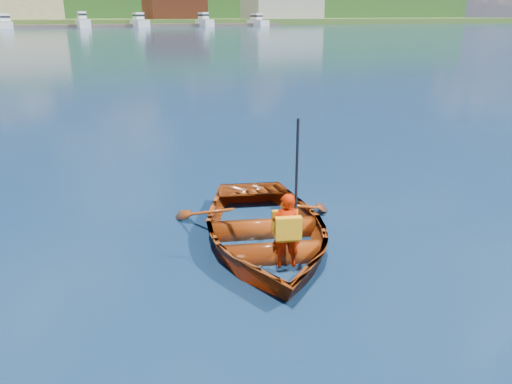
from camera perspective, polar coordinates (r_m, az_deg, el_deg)
The scene contains 4 objects.
ground at distance 7.30m, azimuth 0.63°, elevation -7.04°, with size 600.00×600.00×0.00m.
rowboat at distance 7.47m, azimuth 0.94°, elevation -4.28°, with size 3.70×4.45×0.79m.
child_paddler at distance 6.53m, azimuth 3.52°, elevation -4.25°, with size 0.43×0.41×1.96m.
dock at distance 153.99m, azimuth -27.13°, elevation 16.49°, with size 160.03×10.56×0.80m.
Camera 1 is at (-2.76, -5.91, 3.27)m, focal length 35.00 mm.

